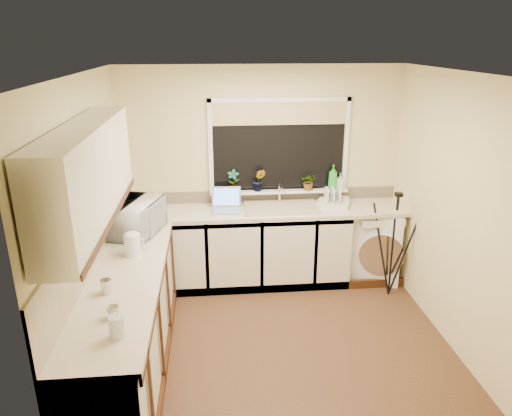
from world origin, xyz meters
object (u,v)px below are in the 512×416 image
Objects in this scene: tripod at (393,245)px; plant_a at (233,181)px; kettle at (133,245)px; cup_back at (345,200)px; dish_rack at (333,203)px; laptop at (226,204)px; cup_left at (113,312)px; soap_bottle_green at (333,177)px; washing_machine at (373,243)px; plant_b at (259,180)px; steel_jar at (106,286)px; soap_bottle_clear at (340,181)px; microwave at (136,217)px; plant_d at (309,182)px; glass_jug at (117,327)px.

plant_a is at bearing 153.87° from tripod.
cup_back is (2.23, 1.17, -0.05)m from kettle.
dish_rack is 1.37× the size of plant_a.
cup_back is at bearing 5.65° from laptop.
dish_rack is at bearing -164.01° from cup_back.
tripod reaches higher than cup_left.
soap_bottle_green is at bearing 47.54° from cup_left.
cup_back is at bearing -173.23° from washing_machine.
plant_b is at bearing -179.86° from soap_bottle_green.
soap_bottle_clear reaches higher than steel_jar.
laptop is 0.58× the size of microwave.
plant_d is at bearing -176.31° from soap_bottle_green.
washing_machine is 3.48m from glass_jug.
steel_jar is 2.96m from cup_back.
microwave is (-0.04, 0.51, 0.07)m from kettle.
glass_jug is at bearing -120.72° from washing_machine.
plant_d reaches higher than kettle.
tripod is 6.02× the size of plant_d.
plant_a is 0.91× the size of soap_bottle_green.
dish_rack is at bearing 49.69° from glass_jug.
soap_bottle_green is at bearing 3.69° from plant_d.
laptop is at bearing -163.94° from washing_machine.
microwave is 3.29× the size of soap_bottle_clear.
washing_machine is 7.68× the size of steel_jar.
dish_rack is at bearing -28.71° from plant_d.
laptop is 3.90× the size of cup_left.
kettle is 2.18× the size of cup_left.
tripod is at bearing -66.86° from washing_machine.
glass_jug is at bearing -129.78° from soap_bottle_clear.
plant_d reaches higher than soap_bottle_clear.
microwave is 1.26m from plant_a.
plant_a is at bearing 179.99° from soap_bottle_green.
plant_d is (1.86, 0.76, 0.09)m from microwave.
dish_rack is at bearing -10.86° from plant_b.
soap_bottle_clear is (0.11, 0.18, 0.21)m from dish_rack.
soap_bottle_clear is (2.12, 2.54, 0.17)m from glass_jug.
soap_bottle_clear is (-0.44, 0.67, 0.54)m from tripod.
dish_rack is at bearing 28.39° from kettle.
plant_d is at bearing 172.53° from dish_rack.
plant_a is (1.05, 1.95, 0.22)m from steel_jar.
plant_a reaches higher than steel_jar.
steel_jar is (-2.19, -1.79, 0.03)m from dish_rack.
soap_bottle_green is (2.11, 1.29, 0.20)m from kettle.
glass_jug is 0.57× the size of plant_a.
soap_bottle_clear reaches higher than cup_back.
glass_jug reaches higher than dish_rack.
soap_bottle_green is 2.54× the size of cup_back.
cup_back is at bearing -44.92° from soap_bottle_green.
plant_a is at bearing 61.63° from steel_jar.
plant_d is (0.96, 0.16, 0.19)m from laptop.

